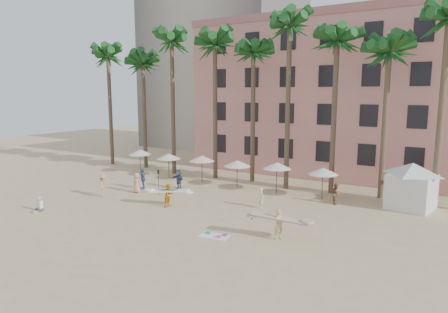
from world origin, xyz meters
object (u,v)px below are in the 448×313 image
Objects in this scene: pink_hotel at (365,99)px; carrier_yellow at (279,222)px; cabana at (412,182)px; carrier_white at (169,194)px.

pink_hotel is 10.21× the size of carrier_yellow.
cabana reaches higher than carrier_yellow.
carrier_yellow is (-5.81, -11.17, -1.01)m from cabana.
carrier_white is at bearing 168.77° from carrier_yellow.
carrier_white is at bearing -149.89° from cabana.
pink_hotel is at bearing 66.78° from carrier_white.
pink_hotel reaches higher than carrier_white.
carrier_white is (-9.31, -21.70, -7.04)m from pink_hotel.
pink_hotel is 15.31m from cabana.
carrier_yellow is 10.22m from carrier_white.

